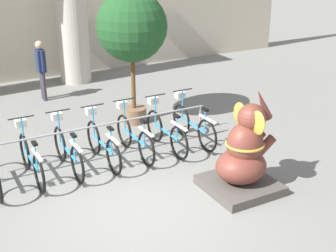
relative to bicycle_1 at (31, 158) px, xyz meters
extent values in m
plane|color=slate|center=(1.22, -1.83, -0.42)|extent=(60.00, 60.00, 0.00)
cylinder|color=gray|center=(3.73, 0.12, -0.04)|extent=(0.05, 0.05, 0.75)
cylinder|color=gray|center=(1.39, 0.12, 0.33)|extent=(4.78, 0.04, 0.04)
torus|color=black|center=(0.00, 0.49, -0.07)|extent=(0.05, 0.70, 0.70)
torus|color=black|center=(0.00, -0.56, -0.07)|extent=(0.05, 0.70, 0.70)
cube|color=#338CC6|center=(0.00, -0.04, -0.02)|extent=(0.04, 0.96, 0.04)
cube|color=silver|center=(0.00, -0.56, 0.30)|extent=(0.06, 0.59, 0.03)
cylinder|color=#338CC6|center=(0.00, -0.46, 0.20)|extent=(0.03, 0.03, 0.52)
cube|color=black|center=(0.00, -0.46, 0.48)|extent=(0.08, 0.18, 0.04)
cylinder|color=#338CC6|center=(0.00, 0.45, 0.29)|extent=(0.03, 0.03, 0.71)
cylinder|color=black|center=(0.00, 0.45, 0.64)|extent=(0.48, 0.03, 0.03)
cube|color=silver|center=(0.00, 0.55, 0.50)|extent=(0.20, 0.16, 0.14)
torus|color=black|center=(0.70, 0.52, -0.07)|extent=(0.05, 0.70, 0.70)
torus|color=black|center=(0.70, -0.54, -0.07)|extent=(0.05, 0.70, 0.70)
cube|color=#338CC6|center=(0.70, -0.01, -0.02)|extent=(0.04, 0.96, 0.04)
cube|color=silver|center=(0.70, -0.54, 0.30)|extent=(0.06, 0.59, 0.03)
cylinder|color=#338CC6|center=(0.70, -0.44, 0.20)|extent=(0.03, 0.03, 0.52)
cube|color=black|center=(0.70, -0.44, 0.48)|extent=(0.08, 0.18, 0.04)
cylinder|color=#338CC6|center=(0.70, 0.48, 0.29)|extent=(0.03, 0.03, 0.71)
cylinder|color=black|center=(0.70, 0.48, 0.64)|extent=(0.48, 0.03, 0.03)
cube|color=silver|center=(0.70, 0.58, 0.50)|extent=(0.20, 0.16, 0.14)
torus|color=black|center=(1.39, 0.49, -0.07)|extent=(0.05, 0.70, 0.70)
torus|color=black|center=(1.39, -0.56, -0.07)|extent=(0.05, 0.70, 0.70)
cube|color=#338CC6|center=(1.39, -0.03, -0.02)|extent=(0.04, 0.96, 0.04)
cube|color=silver|center=(1.39, -0.56, 0.30)|extent=(0.06, 0.59, 0.03)
cylinder|color=#338CC6|center=(1.39, -0.46, 0.20)|extent=(0.03, 0.03, 0.52)
cube|color=black|center=(1.39, -0.46, 0.48)|extent=(0.08, 0.18, 0.04)
cylinder|color=#338CC6|center=(1.39, 0.45, 0.29)|extent=(0.03, 0.03, 0.71)
cylinder|color=black|center=(1.39, 0.45, 0.64)|extent=(0.48, 0.03, 0.03)
cube|color=silver|center=(1.39, 0.55, 0.50)|extent=(0.20, 0.16, 0.14)
torus|color=black|center=(2.09, 0.53, -0.07)|extent=(0.05, 0.70, 0.70)
torus|color=black|center=(2.09, -0.53, -0.07)|extent=(0.05, 0.70, 0.70)
cube|color=#338CC6|center=(2.09, 0.00, -0.02)|extent=(0.04, 0.96, 0.04)
cube|color=silver|center=(2.09, -0.53, 0.30)|extent=(0.06, 0.59, 0.03)
cylinder|color=#338CC6|center=(2.09, -0.43, 0.20)|extent=(0.03, 0.03, 0.52)
cube|color=black|center=(2.09, -0.43, 0.48)|extent=(0.08, 0.18, 0.04)
cylinder|color=#338CC6|center=(2.09, 0.49, 0.29)|extent=(0.03, 0.03, 0.71)
cylinder|color=black|center=(2.09, 0.49, 0.64)|extent=(0.48, 0.03, 0.03)
cube|color=silver|center=(2.09, 0.59, 0.50)|extent=(0.20, 0.16, 0.14)
torus|color=black|center=(2.78, 0.46, -0.07)|extent=(0.05, 0.70, 0.70)
torus|color=black|center=(2.78, -0.59, -0.07)|extent=(0.05, 0.70, 0.70)
cube|color=#338CC6|center=(2.78, -0.06, -0.02)|extent=(0.04, 0.96, 0.04)
cube|color=silver|center=(2.78, -0.59, 0.30)|extent=(0.06, 0.59, 0.03)
cylinder|color=#338CC6|center=(2.78, -0.49, 0.20)|extent=(0.03, 0.03, 0.52)
cube|color=black|center=(2.78, -0.49, 0.48)|extent=(0.08, 0.18, 0.04)
cylinder|color=#338CC6|center=(2.78, 0.42, 0.29)|extent=(0.03, 0.03, 0.71)
cylinder|color=black|center=(2.78, 0.42, 0.64)|extent=(0.48, 0.03, 0.03)
cube|color=silver|center=(2.78, 0.52, 0.50)|extent=(0.20, 0.16, 0.14)
torus|color=black|center=(3.48, 0.51, -0.07)|extent=(0.05, 0.70, 0.70)
torus|color=black|center=(3.48, -0.55, -0.07)|extent=(0.05, 0.70, 0.70)
cube|color=#338CC6|center=(3.48, -0.02, -0.02)|extent=(0.04, 0.96, 0.04)
cube|color=silver|center=(3.48, -0.55, 0.30)|extent=(0.06, 0.59, 0.03)
cylinder|color=#338CC6|center=(3.48, -0.45, 0.20)|extent=(0.03, 0.03, 0.52)
cube|color=black|center=(3.48, -0.45, 0.48)|extent=(0.08, 0.18, 0.04)
cylinder|color=#338CC6|center=(3.48, 0.47, 0.29)|extent=(0.03, 0.03, 0.71)
cylinder|color=black|center=(3.48, 0.47, 0.64)|extent=(0.48, 0.03, 0.03)
cube|color=silver|center=(3.48, 0.57, 0.50)|extent=(0.20, 0.16, 0.14)
cube|color=#4C4742|center=(3.11, -2.17, -0.34)|extent=(1.19, 1.19, 0.16)
ellipsoid|color=brown|center=(3.11, -2.17, 0.04)|extent=(0.92, 0.81, 0.60)
ellipsoid|color=brown|center=(3.17, -2.17, 0.45)|extent=(0.65, 0.60, 0.76)
sphere|color=brown|center=(3.28, -2.17, 0.91)|extent=(0.49, 0.49, 0.49)
ellipsoid|color=#B79333|center=(3.21, -1.93, 0.91)|extent=(0.08, 0.35, 0.41)
ellipsoid|color=#B79333|center=(3.21, -2.42, 0.91)|extent=(0.08, 0.35, 0.41)
cone|color=brown|center=(3.49, -2.17, 1.12)|extent=(0.42, 0.17, 0.61)
cylinder|color=brown|center=(3.47, -2.04, 0.37)|extent=(0.48, 0.16, 0.43)
cylinder|color=brown|center=(3.47, -2.31, 0.37)|extent=(0.48, 0.16, 0.43)
torus|color=#B79333|center=(3.17, -2.17, 0.45)|extent=(0.68, 0.68, 0.05)
cylinder|color=#383342|center=(1.41, 4.54, -0.02)|extent=(0.11, 0.11, 0.80)
cylinder|color=#383342|center=(1.41, 4.37, -0.02)|extent=(0.11, 0.11, 0.80)
cube|color=#1E284C|center=(1.41, 4.45, 0.68)|extent=(0.20, 0.32, 0.60)
sphere|color=tan|center=(1.41, 4.45, 1.11)|extent=(0.22, 0.22, 0.22)
cylinder|color=#1E284C|center=(1.41, 4.65, 0.71)|extent=(0.07, 0.07, 0.54)
cylinder|color=#1E284C|center=(1.41, 4.25, 0.71)|extent=(0.07, 0.07, 0.54)
cylinder|color=brown|center=(2.88, 1.73, -0.24)|extent=(0.59, 0.59, 0.36)
cylinder|color=brown|center=(2.88, 1.73, 0.59)|extent=(0.10, 0.10, 1.30)
sphere|color=#1E4C23|center=(2.88, 1.73, 1.89)|extent=(1.62, 1.62, 1.62)
camera|label=1|loc=(-1.51, -7.94, 3.72)|focal=50.00mm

